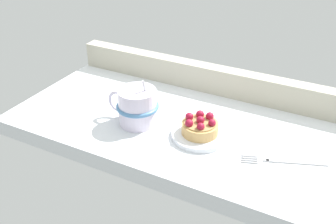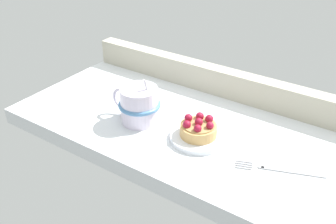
% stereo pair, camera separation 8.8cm
% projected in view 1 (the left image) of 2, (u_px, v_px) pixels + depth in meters
% --- Properties ---
extents(ground_plane, '(0.88, 0.41, 0.04)m').
position_uv_depth(ground_plane, '(190.00, 131.00, 0.93)').
color(ground_plane, silver).
extents(window_rail_back, '(0.86, 0.04, 0.07)m').
position_uv_depth(window_rail_back, '(219.00, 80.00, 1.04)').
color(window_rail_back, '#B2AD99').
rests_on(window_rail_back, ground_plane).
extents(dessert_plate, '(0.13, 0.13, 0.01)m').
position_uv_depth(dessert_plate, '(200.00, 135.00, 0.87)').
color(dessert_plate, silver).
rests_on(dessert_plate, ground_plane).
extents(raspberry_tart, '(0.08, 0.08, 0.04)m').
position_uv_depth(raspberry_tart, '(200.00, 126.00, 0.86)').
color(raspberry_tart, tan).
rests_on(raspberry_tart, dessert_plate).
extents(coffee_mug, '(0.13, 0.10, 0.12)m').
position_uv_depth(coffee_mug, '(137.00, 107.00, 0.91)').
color(coffee_mug, silver).
rests_on(coffee_mug, ground_plane).
extents(dessert_fork, '(0.17, 0.08, 0.01)m').
position_uv_depth(dessert_fork, '(283.00, 161.00, 0.79)').
color(dessert_fork, '#B7B7BC').
rests_on(dessert_fork, ground_plane).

